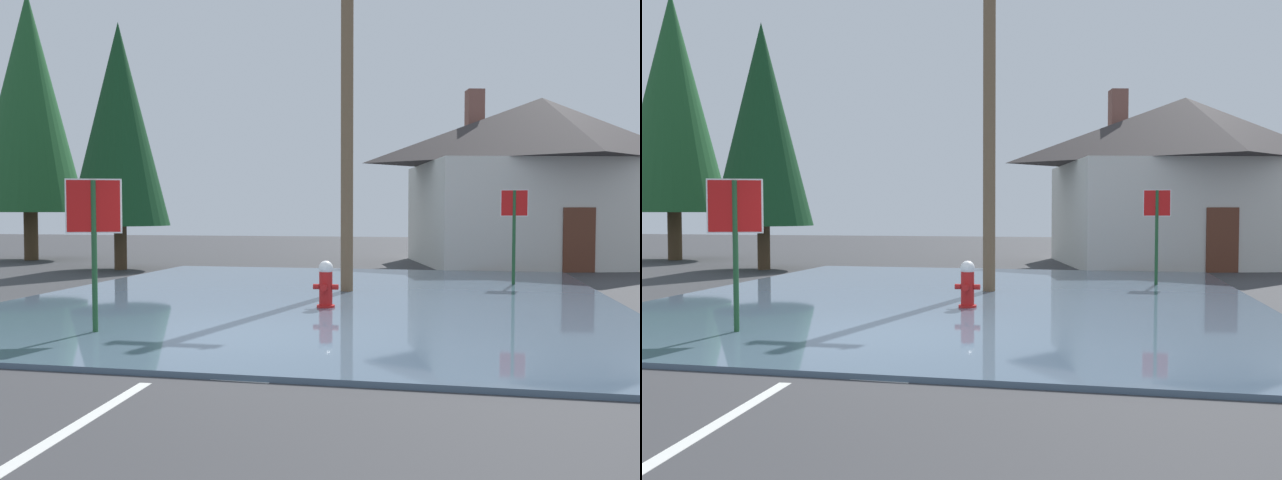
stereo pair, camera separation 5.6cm
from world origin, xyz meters
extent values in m
cube|color=#38383A|center=(0.00, 0.00, -0.05)|extent=(80.00, 80.00, 0.10)
cube|color=#4C6075|center=(0.40, 4.50, 0.04)|extent=(12.03, 13.69, 0.07)
cube|color=silver|center=(-0.91, -2.12, 0.00)|extent=(4.32, 0.51, 0.01)
cube|color=silver|center=(0.00, -4.50, 0.00)|extent=(0.30, 3.77, 0.01)
cylinder|color=#1E4C28|center=(-2.04, -0.27, 1.16)|extent=(0.08, 0.08, 2.33)
cube|color=white|center=(-2.04, -0.27, 1.95)|extent=(0.77, 0.29, 0.81)
cube|color=red|center=(-2.04, -0.27, 1.95)|extent=(0.73, 0.29, 0.76)
cylinder|color=red|center=(0.85, 2.91, 0.06)|extent=(0.34, 0.34, 0.11)
cylinder|color=red|center=(0.85, 2.91, 0.42)|extent=(0.25, 0.25, 0.62)
sphere|color=white|center=(0.85, 2.91, 0.81)|extent=(0.27, 0.27, 0.27)
cylinder|color=red|center=(0.67, 2.91, 0.46)|extent=(0.11, 0.10, 0.10)
cylinder|color=red|center=(1.03, 2.91, 0.46)|extent=(0.11, 0.10, 0.10)
cylinder|color=red|center=(0.85, 2.73, 0.46)|extent=(0.12, 0.11, 0.12)
cylinder|color=brown|center=(0.83, 5.51, 3.94)|extent=(0.28, 0.28, 7.88)
cylinder|color=#1E4C28|center=(4.66, 7.67, 1.20)|extent=(0.08, 0.08, 2.39)
cube|color=white|center=(4.66, 7.67, 2.08)|extent=(0.66, 0.03, 0.66)
cube|color=red|center=(4.66, 7.67, 2.08)|extent=(0.62, 0.04, 0.62)
cube|color=beige|center=(6.23, 15.29, 1.78)|extent=(9.59, 8.13, 3.56)
pyramid|color=#332D2D|center=(6.23, 15.29, 4.72)|extent=(10.36, 8.78, 2.32)
cube|color=brown|center=(3.93, 15.91, 5.30)|extent=(0.72, 0.72, 2.08)
cube|color=#592D1E|center=(6.98, 12.19, 1.00)|extent=(0.99, 0.29, 2.00)
cylinder|color=#4C3823|center=(-7.33, 10.37, 0.71)|extent=(0.40, 0.40, 1.42)
cone|color=#143D1E|center=(-7.33, 10.37, 4.66)|extent=(3.16, 3.16, 6.48)
cylinder|color=#4C3823|center=(-12.81, 13.59, 0.93)|extent=(0.51, 0.51, 1.85)
cone|color=#1E5128|center=(-12.81, 13.59, 6.07)|extent=(4.11, 4.11, 8.43)
camera|label=1|loc=(3.17, -9.20, 1.86)|focal=37.09mm
camera|label=2|loc=(3.23, -9.19, 1.86)|focal=37.09mm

